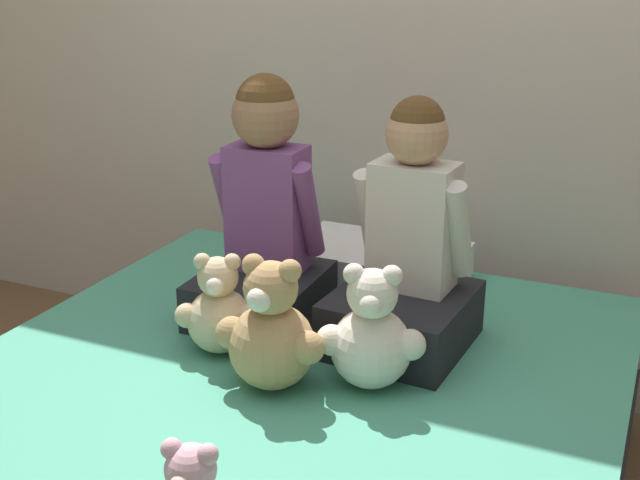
# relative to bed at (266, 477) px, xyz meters

# --- Properties ---
(wall_behind_bed) EXTENTS (8.00, 0.06, 2.50)m
(wall_behind_bed) POSITION_rel_bed_xyz_m (0.00, 1.11, 1.02)
(wall_behind_bed) COLOR beige
(wall_behind_bed) RESTS_ON ground_plane
(bed) EXTENTS (1.61, 1.94, 0.46)m
(bed) POSITION_rel_bed_xyz_m (0.00, 0.00, 0.00)
(bed) COLOR #2D2D33
(bed) RESTS_ON ground_plane
(child_on_left) EXTENTS (0.33, 0.37, 0.68)m
(child_on_left) POSITION_rel_bed_xyz_m (-0.21, 0.41, 0.52)
(child_on_left) COLOR black
(child_on_left) RESTS_ON bed
(child_on_right) EXTENTS (0.36, 0.39, 0.65)m
(child_on_right) POSITION_rel_bed_xyz_m (0.21, 0.40, 0.47)
(child_on_right) COLOR black
(child_on_right) RESTS_ON bed
(teddy_bear_held_by_left_child) EXTENTS (0.21, 0.17, 0.27)m
(teddy_bear_held_by_left_child) POSITION_rel_bed_xyz_m (-0.21, 0.15, 0.35)
(teddy_bear_held_by_left_child) COLOR #D1B78E
(teddy_bear_held_by_left_child) RESTS_ON bed
(teddy_bear_held_by_right_child) EXTENTS (0.25, 0.19, 0.31)m
(teddy_bear_held_by_right_child) POSITION_rel_bed_xyz_m (0.21, 0.15, 0.36)
(teddy_bear_held_by_right_child) COLOR silver
(teddy_bear_held_by_right_child) RESTS_ON bed
(teddy_bear_between_children) EXTENTS (0.28, 0.21, 0.33)m
(teddy_bear_between_children) POSITION_rel_bed_xyz_m (0.00, 0.05, 0.37)
(teddy_bear_between_children) COLOR tan
(teddy_bear_between_children) RESTS_ON bed
(pillow_at_headboard) EXTENTS (0.53, 0.33, 0.11)m
(pillow_at_headboard) POSITION_rel_bed_xyz_m (0.00, 0.77, 0.29)
(pillow_at_headboard) COLOR white
(pillow_at_headboard) RESTS_ON bed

